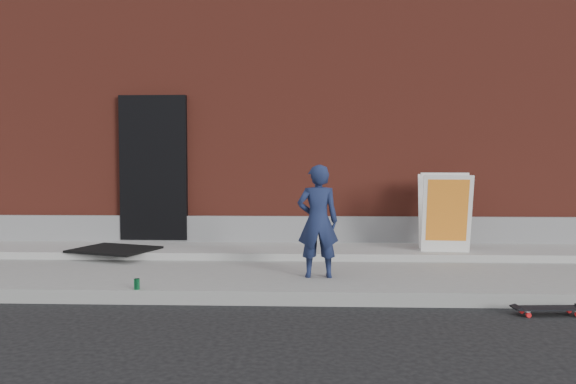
{
  "coord_description": "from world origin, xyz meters",
  "views": [
    {
      "loc": [
        -0.16,
        -5.71,
        1.48
      ],
      "look_at": [
        -0.41,
        0.8,
        1.14
      ],
      "focal_mm": 35.0,
      "sensor_mm": 36.0,
      "label": 1
    }
  ],
  "objects_px": {
    "pizza_sign": "(444,212)",
    "soda_can": "(137,284)",
    "child": "(318,221)",
    "skateboard": "(549,309)"
  },
  "relations": [
    {
      "from": "pizza_sign",
      "to": "soda_can",
      "type": "distance_m",
      "value": 4.29
    },
    {
      "from": "child",
      "to": "soda_can",
      "type": "distance_m",
      "value": 2.12
    },
    {
      "from": "skateboard",
      "to": "child",
      "type": "bearing_deg",
      "value": 155.86
    },
    {
      "from": "child",
      "to": "soda_can",
      "type": "height_order",
      "value": "child"
    },
    {
      "from": "skateboard",
      "to": "pizza_sign",
      "type": "xyz_separation_m",
      "value": [
        -0.45,
        2.39,
        0.73
      ]
    },
    {
      "from": "child",
      "to": "pizza_sign",
      "type": "distance_m",
      "value": 2.26
    },
    {
      "from": "child",
      "to": "skateboard",
      "type": "height_order",
      "value": "child"
    },
    {
      "from": "skateboard",
      "to": "pizza_sign",
      "type": "relative_size",
      "value": 0.64
    },
    {
      "from": "child",
      "to": "skateboard",
      "type": "distance_m",
      "value": 2.56
    },
    {
      "from": "skateboard",
      "to": "soda_can",
      "type": "height_order",
      "value": "soda_can"
    }
  ]
}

